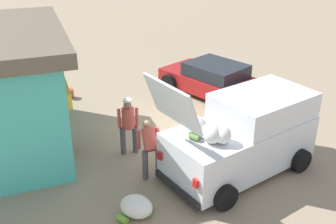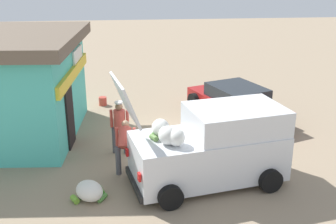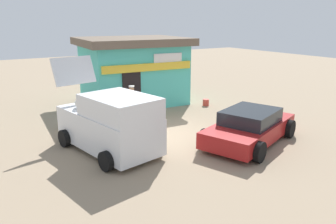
{
  "view_description": "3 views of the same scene",
  "coord_description": "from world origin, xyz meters",
  "px_view_note": "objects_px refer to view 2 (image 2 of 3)",
  "views": [
    {
      "loc": [
        -10.03,
        4.78,
        5.94
      ],
      "look_at": [
        -0.82,
        0.66,
        1.09
      ],
      "focal_mm": 43.13,
      "sensor_mm": 36.0,
      "label": 1
    },
    {
      "loc": [
        -12.18,
        1.54,
        5.45
      ],
      "look_at": [
        -0.42,
        0.33,
        1.15
      ],
      "focal_mm": 44.12,
      "sensor_mm": 36.0,
      "label": 2
    },
    {
      "loc": [
        -6.49,
        -10.41,
        4.27
      ],
      "look_at": [
        -0.25,
        -0.31,
        0.94
      ],
      "focal_mm": 35.19,
      "sensor_mm": 36.0,
      "label": 3
    }
  ],
  "objects_px": {
    "parked_sedan": "(236,103)",
    "unloaded_banana_pile": "(90,191)",
    "delivery_van": "(213,146)",
    "paint_bucket": "(103,101)",
    "vendor_standing": "(120,124)",
    "customer_bending": "(125,143)",
    "storefront_bar": "(12,85)"
  },
  "relations": [
    {
      "from": "vendor_standing",
      "to": "customer_bending",
      "type": "bearing_deg",
      "value": -173.12
    },
    {
      "from": "delivery_van",
      "to": "customer_bending",
      "type": "height_order",
      "value": "delivery_van"
    },
    {
      "from": "paint_bucket",
      "to": "unloaded_banana_pile",
      "type": "bearing_deg",
      "value": -179.92
    },
    {
      "from": "delivery_van",
      "to": "paint_bucket",
      "type": "height_order",
      "value": "delivery_van"
    },
    {
      "from": "delivery_van",
      "to": "vendor_standing",
      "type": "relative_size",
      "value": 2.75
    },
    {
      "from": "storefront_bar",
      "to": "unloaded_banana_pile",
      "type": "distance_m",
      "value": 5.3
    },
    {
      "from": "paint_bucket",
      "to": "parked_sedan",
      "type": "bearing_deg",
      "value": -111.2
    },
    {
      "from": "delivery_van",
      "to": "parked_sedan",
      "type": "distance_m",
      "value": 4.92
    },
    {
      "from": "vendor_standing",
      "to": "customer_bending",
      "type": "distance_m",
      "value": 1.22
    },
    {
      "from": "delivery_van",
      "to": "vendor_standing",
      "type": "xyz_separation_m",
      "value": [
        1.95,
        2.41,
        -0.06
      ]
    },
    {
      "from": "vendor_standing",
      "to": "delivery_van",
      "type": "bearing_deg",
      "value": -129.05
    },
    {
      "from": "customer_bending",
      "to": "vendor_standing",
      "type": "bearing_deg",
      "value": 6.88
    },
    {
      "from": "parked_sedan",
      "to": "paint_bucket",
      "type": "distance_m",
      "value": 5.36
    },
    {
      "from": "storefront_bar",
      "to": "vendor_standing",
      "type": "bearing_deg",
      "value": -116.78
    },
    {
      "from": "customer_bending",
      "to": "paint_bucket",
      "type": "xyz_separation_m",
      "value": [
        5.74,
        0.89,
        -0.67
      ]
    },
    {
      "from": "parked_sedan",
      "to": "vendor_standing",
      "type": "bearing_deg",
      "value": 121.46
    },
    {
      "from": "vendor_standing",
      "to": "customer_bending",
      "type": "relative_size",
      "value": 1.17
    },
    {
      "from": "delivery_van",
      "to": "parked_sedan",
      "type": "relative_size",
      "value": 0.99
    },
    {
      "from": "paint_bucket",
      "to": "delivery_van",
      "type": "bearing_deg",
      "value": -154.11
    },
    {
      "from": "unloaded_banana_pile",
      "to": "paint_bucket",
      "type": "xyz_separation_m",
      "value": [
        7.1,
        0.01,
        -0.06
      ]
    },
    {
      "from": "storefront_bar",
      "to": "delivery_van",
      "type": "height_order",
      "value": "storefront_bar"
    },
    {
      "from": "parked_sedan",
      "to": "unloaded_banana_pile",
      "type": "xyz_separation_m",
      "value": [
        -5.17,
        4.98,
        -0.35
      ]
    },
    {
      "from": "delivery_van",
      "to": "customer_bending",
      "type": "bearing_deg",
      "value": 71.72
    },
    {
      "from": "vendor_standing",
      "to": "paint_bucket",
      "type": "distance_m",
      "value": 4.66
    },
    {
      "from": "vendor_standing",
      "to": "paint_bucket",
      "type": "bearing_deg",
      "value": 9.29
    },
    {
      "from": "parked_sedan",
      "to": "unloaded_banana_pile",
      "type": "bearing_deg",
      "value": 136.07
    },
    {
      "from": "unloaded_banana_pile",
      "to": "paint_bucket",
      "type": "bearing_deg",
      "value": 0.08
    },
    {
      "from": "parked_sedan",
      "to": "customer_bending",
      "type": "height_order",
      "value": "customer_bending"
    },
    {
      "from": "vendor_standing",
      "to": "paint_bucket",
      "type": "height_order",
      "value": "vendor_standing"
    },
    {
      "from": "parked_sedan",
      "to": "customer_bending",
      "type": "relative_size",
      "value": 3.26
    },
    {
      "from": "vendor_standing",
      "to": "unloaded_banana_pile",
      "type": "height_order",
      "value": "vendor_standing"
    },
    {
      "from": "parked_sedan",
      "to": "paint_bucket",
      "type": "relative_size",
      "value": 13.58
    }
  ]
}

